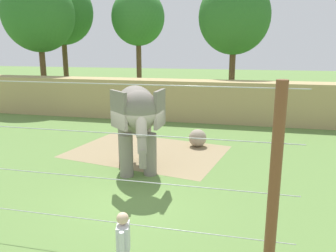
# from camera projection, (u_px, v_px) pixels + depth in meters

# --- Properties ---
(ground_plane) EXTENTS (120.00, 120.00, 0.00)m
(ground_plane) POSITION_uv_depth(u_px,v_px,m) (133.00, 193.00, 10.66)
(ground_plane) COLOR #5B7F3D
(dirt_patch) EXTENTS (7.22, 5.69, 0.01)m
(dirt_patch) POSITION_uv_depth(u_px,v_px,m) (147.00, 152.00, 14.88)
(dirt_patch) COLOR #937F5B
(dirt_patch) RESTS_ON ground
(embankment_wall) EXTENTS (36.00, 1.80, 2.49)m
(embankment_wall) POSITION_uv_depth(u_px,v_px,m) (191.00, 100.00, 21.06)
(embankment_wall) COLOR tan
(embankment_wall) RESTS_ON ground
(elephant) EXTENTS (2.71, 4.07, 3.21)m
(elephant) POSITION_uv_depth(u_px,v_px,m) (136.00, 115.00, 12.11)
(elephant) COLOR gray
(elephant) RESTS_ON ground
(enrichment_ball) EXTENTS (0.82, 0.82, 0.82)m
(enrichment_ball) POSITION_uv_depth(u_px,v_px,m) (198.00, 138.00, 15.57)
(enrichment_ball) COLOR gray
(enrichment_ball) RESTS_ON ground
(cable_fence) EXTENTS (8.92, 0.23, 3.96)m
(cable_fence) POSITION_uv_depth(u_px,v_px,m) (86.00, 166.00, 7.35)
(cable_fence) COLOR brown
(cable_fence) RESTS_ON ground
(zookeeper) EXTENTS (0.31, 0.57, 1.67)m
(zookeeper) POSITION_uv_depth(u_px,v_px,m) (124.00, 250.00, 6.13)
(zookeeper) COLOR tan
(zookeeper) RESTS_ON ground
(tree_left_of_centre) EXTENTS (5.35, 5.35, 9.70)m
(tree_left_of_centre) POSITION_uv_depth(u_px,v_px,m) (39.00, 15.00, 25.37)
(tree_left_of_centre) COLOR brown
(tree_left_of_centre) RESTS_ON ground
(tree_behind_wall) EXTENTS (4.49, 4.49, 9.28)m
(tree_behind_wall) POSITION_uv_depth(u_px,v_px,m) (138.00, 18.00, 28.46)
(tree_behind_wall) COLOR brown
(tree_behind_wall) RESTS_ON ground
(tree_right_of_centre) EXTENTS (5.05, 5.05, 9.24)m
(tree_right_of_centre) POSITION_uv_depth(u_px,v_px,m) (234.00, 17.00, 23.82)
(tree_right_of_centre) COLOR brown
(tree_right_of_centre) RESTS_ON ground
(tree_far_right) EXTENTS (5.26, 5.26, 10.16)m
(tree_far_right) POSITION_uv_depth(u_px,v_px,m) (62.00, 12.00, 28.76)
(tree_far_right) COLOR brown
(tree_far_right) RESTS_ON ground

